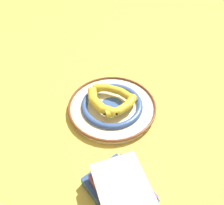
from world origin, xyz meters
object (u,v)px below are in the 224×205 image
banana_a (122,108)px  banana_c (99,102)px  book_stack (120,189)px  banana_b (114,91)px  decorative_bowl (112,106)px

banana_a → banana_c: bearing=124.5°
banana_c → book_stack: (-0.05, 0.37, -0.01)m
banana_b → book_stack: (0.03, 0.44, -0.01)m
banana_a → book_stack: (0.05, 0.33, -0.01)m
banana_b → book_stack: 0.44m
banana_c → book_stack: book_stack is taller
decorative_bowl → banana_a: size_ratio=2.40×
decorative_bowl → book_stack: book_stack is taller
banana_a → banana_c: 0.10m
decorative_bowl → banana_a: (-0.04, 0.05, 0.04)m
decorative_bowl → banana_a: 0.07m
decorative_bowl → book_stack: bearing=88.4°
decorative_bowl → banana_a: banana_a is taller
banana_a → banana_c: size_ratio=0.88×
banana_a → book_stack: size_ratio=0.63×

